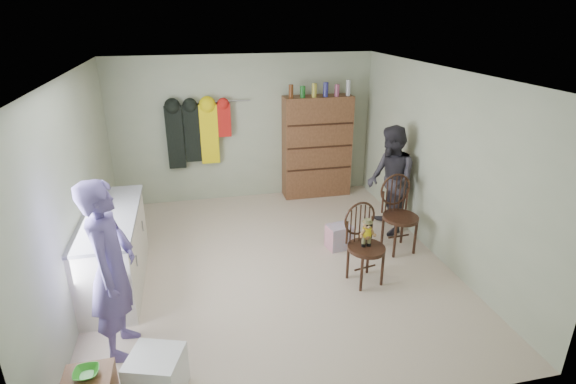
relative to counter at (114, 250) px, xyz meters
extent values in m
plane|color=beige|center=(1.95, 0.00, -0.47)|extent=(5.00, 5.00, 0.00)
plane|color=#ACB497|center=(1.95, 2.50, 0.78)|extent=(4.50, 0.00, 4.50)
plane|color=#ACB497|center=(-0.30, 0.00, 0.78)|extent=(0.00, 5.00, 5.00)
plane|color=#ACB497|center=(4.20, 0.00, 0.78)|extent=(0.00, 5.00, 5.00)
plane|color=white|center=(1.95, 0.00, 2.03)|extent=(5.00, 5.00, 0.00)
cube|color=silver|center=(0.00, 0.00, -0.02)|extent=(0.60, 1.80, 0.90)
cube|color=slate|center=(0.00, 0.00, 0.45)|extent=(0.64, 1.86, 0.04)
cylinder|color=#99999E|center=(0.31, -0.45, 0.07)|extent=(0.02, 0.02, 0.14)
cylinder|color=#99999E|center=(0.31, 0.45, 0.07)|extent=(0.02, 0.02, 0.14)
imported|color=green|center=(0.08, -2.14, 0.08)|extent=(0.19, 0.19, 0.05)
cube|color=white|center=(0.55, -1.90, -0.26)|extent=(0.55, 0.54, 0.42)
cylinder|color=#381F13|center=(2.99, -0.64, 0.00)|extent=(0.53, 0.53, 0.05)
cylinder|color=#381F13|center=(2.87, -0.81, -0.25)|extent=(0.04, 0.04, 0.45)
cylinder|color=#381F13|center=(3.17, -0.75, -0.25)|extent=(0.04, 0.04, 0.45)
cylinder|color=#381F13|center=(2.81, -0.51, -0.25)|extent=(0.04, 0.04, 0.45)
cylinder|color=#381F13|center=(3.10, -0.45, -0.25)|extent=(0.04, 0.04, 0.45)
torus|color=#381F13|center=(2.95, -0.46, 0.32)|extent=(0.43, 0.12, 0.44)
cylinder|color=#381F13|center=(2.78, -0.51, 0.17)|extent=(0.03, 0.03, 0.30)
cylinder|color=#381F13|center=(3.13, -0.43, 0.17)|extent=(0.03, 0.03, 0.30)
cylinder|color=yellow|center=(2.99, -0.62, 0.21)|extent=(0.11, 0.11, 0.11)
cylinder|color=#475128|center=(2.99, -0.62, 0.11)|extent=(0.07, 0.07, 0.16)
sphere|color=#9E7042|center=(2.99, -0.62, 0.31)|extent=(0.10, 0.10, 0.10)
cylinder|color=#475128|center=(2.99, -0.62, 0.36)|extent=(0.09, 0.09, 0.03)
cube|color=black|center=(2.99, -0.66, 0.32)|extent=(0.07, 0.01, 0.02)
cylinder|color=#381F13|center=(3.75, 0.02, 0.03)|extent=(0.53, 0.53, 0.05)
cylinder|color=#381F13|center=(3.61, -0.16, -0.23)|extent=(0.04, 0.04, 0.48)
cylinder|color=#381F13|center=(3.93, -0.12, -0.23)|extent=(0.04, 0.04, 0.48)
cylinder|color=#381F13|center=(3.57, 0.17, -0.23)|extent=(0.04, 0.04, 0.48)
cylinder|color=#381F13|center=(3.89, 0.20, -0.23)|extent=(0.04, 0.04, 0.48)
torus|color=#381F13|center=(3.73, 0.21, 0.38)|extent=(0.47, 0.08, 0.47)
cylinder|color=#381F13|center=(3.54, 0.18, 0.22)|extent=(0.03, 0.03, 0.32)
cylinder|color=#381F13|center=(3.92, 0.22, 0.22)|extent=(0.03, 0.03, 0.32)
cube|color=#E57280|center=(2.96, 0.27, -0.30)|extent=(0.37, 0.31, 0.35)
imported|color=#594C8B|center=(0.19, -1.22, 0.43)|extent=(0.51, 0.71, 1.81)
imported|color=#2D2B33|center=(3.85, 0.63, 0.34)|extent=(0.69, 0.85, 1.63)
cube|color=brown|center=(3.20, 2.30, 0.43)|extent=(1.20, 0.38, 1.80)
cube|color=#381F13|center=(3.20, 2.11, 0.08)|extent=(1.16, 0.02, 0.03)
cube|color=#381F13|center=(3.20, 2.11, 0.48)|extent=(1.16, 0.02, 0.03)
cube|color=#381F13|center=(3.20, 2.11, 0.88)|extent=(1.16, 0.02, 0.03)
cylinder|color=#592D14|center=(2.70, 2.20, 1.44)|extent=(0.08, 0.08, 0.22)
cylinder|color=#19591E|center=(2.90, 2.20, 1.43)|extent=(0.09, 0.09, 0.20)
cylinder|color=#A59933|center=(3.10, 2.20, 1.44)|extent=(0.08, 0.08, 0.23)
cylinder|color=navy|center=(3.30, 2.20, 1.45)|extent=(0.09, 0.09, 0.24)
cylinder|color=#8C3F59|center=(3.50, 2.20, 1.43)|extent=(0.08, 0.08, 0.20)
cylinder|color=#B2B2B7|center=(3.70, 2.20, 1.46)|extent=(0.08, 0.08, 0.27)
cylinder|color=#99999E|center=(1.55, 2.44, 1.28)|extent=(1.00, 0.02, 0.02)
cube|color=black|center=(0.77, 2.38, 0.72)|extent=(0.28, 0.10, 1.05)
cube|color=black|center=(1.05, 2.38, 0.77)|extent=(0.26, 0.10, 0.95)
cube|color=yellow|center=(1.33, 2.38, 0.75)|extent=(0.30, 0.10, 1.00)
cube|color=red|center=(1.59, 2.38, 0.97)|extent=(0.22, 0.10, 0.55)
camera|label=1|loc=(1.01, -5.10, 2.67)|focal=28.00mm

